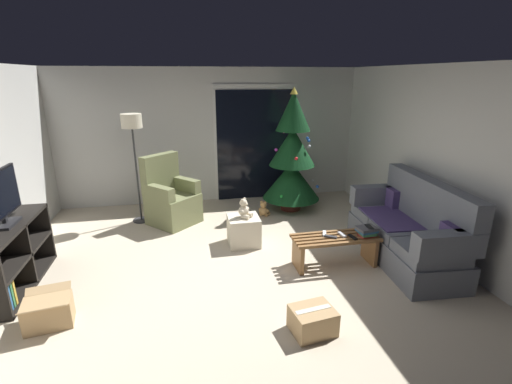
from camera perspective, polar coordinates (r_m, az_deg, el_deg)
ground_plane at (r=4.57m, az=-3.26°, el=-13.19°), size 7.00×7.00×0.00m
wall_back at (r=7.05m, az=-7.09°, el=8.67°), size 5.72×0.12×2.50m
wall_right at (r=5.27m, az=28.98°, el=3.49°), size 0.12×6.00×2.50m
patio_door_frame at (r=7.12m, az=-0.08°, el=7.67°), size 1.60×0.02×2.20m
patio_door_glass at (r=7.11m, az=-0.05°, el=7.24°), size 1.50×0.02×2.10m
couch at (r=5.23m, az=22.74°, el=-5.60°), size 0.91×1.99×1.08m
coffee_table at (r=4.82m, az=12.24°, el=-8.27°), size 1.10×0.40×0.40m
remote_black at (r=4.76m, az=14.86°, el=-6.83°), size 0.07×0.16×0.02m
remote_graphite at (r=4.71m, az=11.60°, el=-6.86°), size 0.15×0.12×0.02m
remote_white at (r=4.79m, az=10.64°, el=-6.38°), size 0.10×0.16×0.02m
remote_silver at (r=4.80m, az=13.29°, el=-6.49°), size 0.06×0.16×0.02m
book_stack at (r=4.83m, az=16.95°, el=-5.87°), size 0.28×0.23×0.13m
cell_phone at (r=4.82m, az=17.29°, el=-5.20°), size 0.08×0.15×0.01m
christmas_tree at (r=6.49m, az=5.65°, el=5.29°), size 1.02×1.02×2.17m
armchair at (r=6.17m, az=-13.18°, el=-1.13°), size 0.97×0.97×1.13m
floor_lamp at (r=6.12m, az=-18.74°, el=8.91°), size 0.32×0.32×1.78m
media_shelf at (r=5.01m, az=-34.22°, el=-8.84°), size 0.40×1.40×0.77m
television at (r=4.81m, az=-35.08°, el=-0.79°), size 0.20×0.84×0.61m
ottoman at (r=5.30m, az=-1.94°, el=-6.06°), size 0.44×0.44×0.42m
teddy_bear_cream at (r=5.17m, az=-1.87°, el=-2.73°), size 0.22×0.21×0.29m
teddy_bear_honey_by_tree at (r=6.35m, az=1.19°, el=-2.78°), size 0.21×0.22×0.29m
cardboard_box_open_near_shelf at (r=4.26m, az=-29.70°, el=-16.04°), size 0.48×0.52×0.33m
cardboard_box_taped_mid_floor at (r=3.72m, az=8.84°, el=-19.22°), size 0.44×0.38×0.25m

